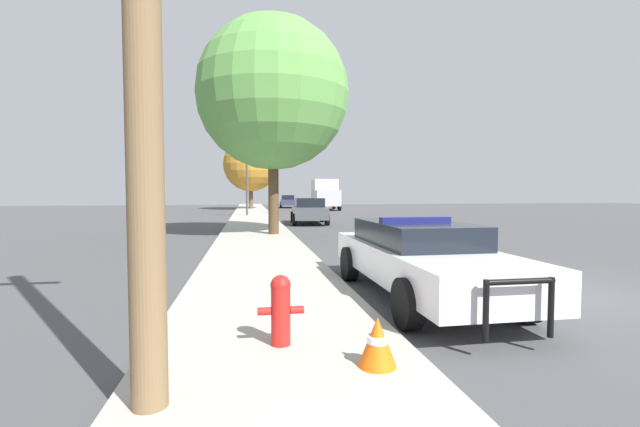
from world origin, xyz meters
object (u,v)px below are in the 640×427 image
Objects in this scene: traffic_light at (270,167)px; box_truck at (325,194)px; police_car at (419,256)px; tree_sidewalk_near at (273,94)px; car_background_midblock at (309,210)px; tree_sidewalk_far at (251,164)px; fire_hydrant at (281,308)px; car_background_distant at (288,201)px; traffic_cone at (377,342)px.

box_truck is at bearing 61.91° from traffic_light.
tree_sidewalk_near is (-1.96, 10.53, 5.11)m from police_car.
box_truck is at bearing 80.77° from car_background_midblock.
traffic_light is 0.69× the size of tree_sidewalk_far.
traffic_light reaches higher than fire_hydrant.
car_background_distant is at bearing 84.62° from fire_hydrant.
car_background_distant is at bearing 85.83° from traffic_cone.
fire_hydrant is 27.53m from traffic_light.
traffic_light is at bearing -94.84° from car_background_distant.
fire_hydrant is 45.30m from car_background_distant.
police_car is 42.78m from car_background_distant.
box_truck is at bearing -56.39° from car_background_distant.
tree_sidewalk_near reaches higher than box_truck.
traffic_cone is (-0.38, -28.08, -3.36)m from traffic_light.
car_background_midblock is at bearing -87.86° from car_background_distant.
police_car is 6.80× the size of fire_hydrant.
traffic_light is 1.11× the size of car_background_midblock.
car_background_distant is at bearing -92.50° from police_car.
police_car is 11.87m from tree_sidewalk_near.
car_background_distant reaches higher than police_car.
fire_hydrant is 0.09× the size of tree_sidewalk_near.
traffic_cone is (0.90, -0.76, -0.18)m from fire_hydrant.
tree_sidewalk_far is 41.06m from traffic_cone.
fire_hydrant is at bearing 82.99° from box_truck.
police_car reaches higher than fire_hydrant.
box_truck is 8.25m from tree_sidewalk_far.
box_truck reaches higher than police_car.
traffic_cone is (-6.67, -39.86, -1.29)m from box_truck.
traffic_light is at bearing -84.03° from tree_sidewalk_far.
car_background_distant is 7.70m from tree_sidewalk_far.
fire_hydrant is at bearing -89.93° from tree_sidewalk_far.
police_car is 0.75× the size of box_truck.
tree_sidewalk_near is (-2.46, -6.89, 5.05)m from car_background_midblock.
fire_hydrant is 1.20m from traffic_cone.
traffic_light is 1.09× the size of car_background_distant.
car_background_distant is 0.64× the size of box_truck.
tree_sidewalk_far is at bearing 102.61° from car_background_midblock.
car_background_distant is (4.25, 45.10, 0.22)m from fire_hydrant.
tree_sidewalk_far is 0.84× the size of tree_sidewalk_near.
traffic_cone is at bearing -89.55° from car_background_distant.
traffic_cone is at bearing -88.67° from tree_sidewalk_far.
police_car is 0.62× the size of tree_sidewalk_near.
traffic_light is (1.28, 27.32, 3.19)m from fire_hydrant.
tree_sidewalk_near reaches higher than car_background_distant.
box_truck is at bearing -7.19° from tree_sidewalk_far.
car_background_midblock reaches higher than car_background_distant.
traffic_light reaches higher than car_background_distant.
car_background_midblock reaches higher than traffic_cone.
car_background_distant is at bearing 91.18° from car_background_midblock.
box_truck is (3.32, -6.00, 0.90)m from car_background_distant.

